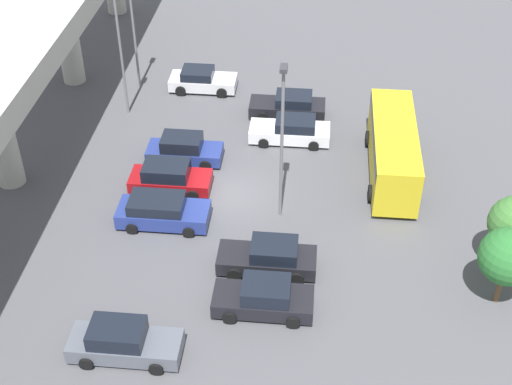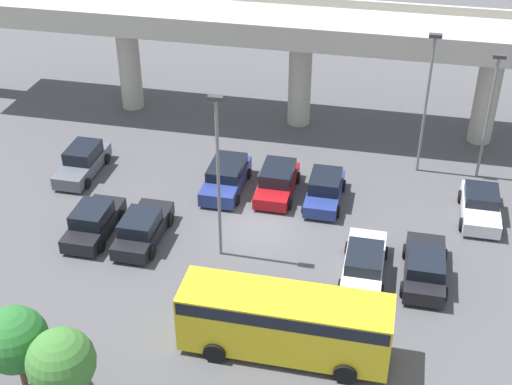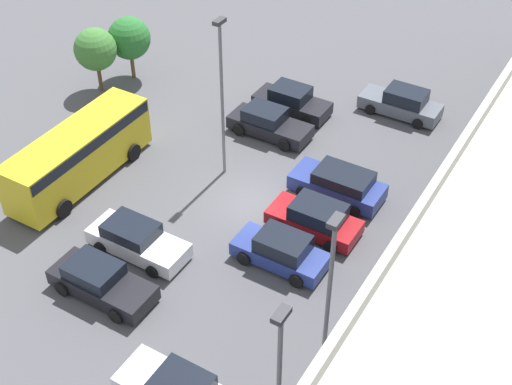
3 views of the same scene
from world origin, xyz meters
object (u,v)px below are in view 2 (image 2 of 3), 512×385
Objects in this scene: parked_car_6 at (364,263)px; parked_car_7 at (425,267)px; lamp_post_near_aisle at (427,95)px; lamp_post_by_overpass at (218,167)px; parked_car_0 at (83,162)px; parked_car_4 at (277,181)px; parked_car_8 at (481,206)px; parked_car_3 at (226,177)px; lamp_post_mid_lot at (490,107)px; shuttle_bus at (285,320)px; tree_front_right at (61,362)px; parked_car_5 at (325,190)px; tree_front_left at (14,340)px; parked_car_2 at (142,228)px; parked_car_1 at (94,222)px.

parked_car_6 is 1.01× the size of parked_car_7.
lamp_post_by_overpass is (-9.42, -10.43, 0.09)m from lamp_post_near_aisle.
parked_car_0 is 12.34m from lamp_post_by_overpass.
parked_car_8 is (11.14, -0.05, -0.06)m from parked_car_4.
parked_car_4 reaches higher than parked_car_7.
parked_car_3 is 0.62× the size of lamp_post_mid_lot.
shuttle_bus is 18.73m from lamp_post_mid_lot.
lamp_post_by_overpass reaches higher than tree_front_right.
parked_car_4 is at bearing 93.59° from parked_car_3.
parked_car_4 is 9.75m from lamp_post_near_aisle.
parked_car_0 is 20.78m from parked_car_7.
parked_car_5 is 11.90m from shuttle_bus.
shuttle_bus is 10.59m from tree_front_left.
lamp_post_by_overpass reaches higher than shuttle_bus.
parked_car_3 is 10.43m from parked_car_6.
parked_car_5 is (8.62, 5.64, 0.01)m from parked_car_2.
parked_car_0 is 18.59m from shuttle_bus.
parked_car_2 is at bearing -26.99° from parked_car_3.
lamp_post_by_overpass is 2.12× the size of tree_front_right.
shuttle_bus is 1.00× the size of lamp_post_by_overpass.
parked_car_3 is at bearing -162.54° from lamp_post_mid_lot.
lamp_post_by_overpass is at bearing -92.08° from parked_car_1.
lamp_post_near_aisle is at bearing -141.38° from parked_car_8.
parked_car_4 is 12.50m from shuttle_bus.
tree_front_left is (-9.62, -4.31, 0.96)m from shuttle_bus.
parked_car_8 is at bearing 25.65° from lamp_post_by_overpass.
tree_front_right is at bearing -161.15° from parked_car_1.
parked_car_2 is at bearing -90.00° from parked_car_1.
parked_car_4 is at bearing -55.13° from parked_car_1.
tree_front_right is (-15.91, -21.47, -1.69)m from lamp_post_mid_lot.
parked_car_5 is 18.57m from tree_front_right.
lamp_post_near_aisle is 25.49m from tree_front_left.
parked_car_7 is 18.61m from tree_front_left.
lamp_post_near_aisle is 2.10× the size of tree_front_left.
parked_car_7 is (14.19, -0.11, -0.02)m from parked_car_2.
tree_front_right is (-1.78, -17.02, 2.05)m from parked_car_3.
parked_car_8 is (17.02, 5.91, -0.04)m from parked_car_2.
lamp_post_by_overpass reaches higher than parked_car_3.
shuttle_bus is at bearing -107.24° from lamp_post_near_aisle.
parked_car_1 is 12.06m from tree_front_right.
tree_front_left is 0.99× the size of tree_front_right.
parked_car_8 is at bearing -70.85° from parked_car_2.
parked_car_3 reaches higher than parked_car_6.
shuttle_bus reaches higher than parked_car_3.
lamp_post_by_overpass is 2.14× the size of tree_front_left.
parked_car_1 is 20.56m from parked_car_8.
parked_car_0 reaches higher than parked_car_2.
parked_car_0 is at bearing -89.07° from parked_car_3.
lamp_post_by_overpass is at bearing -15.20° from parked_car_4.
lamp_post_by_overpass is at bearing 62.73° from tree_front_left.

